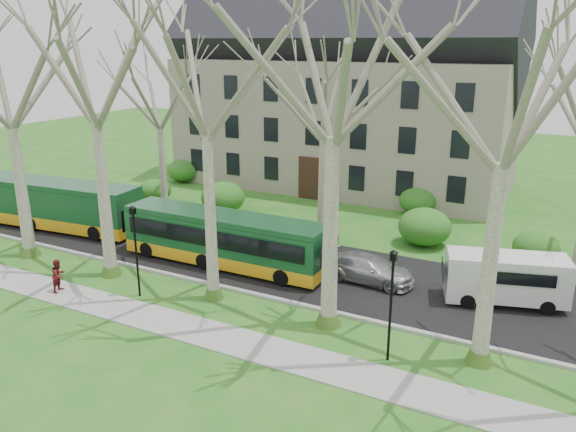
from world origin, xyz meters
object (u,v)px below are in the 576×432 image
object	(u,v)px
bus_lead	(51,203)
van_a	(506,280)
sedan	(369,269)
bus_follow	(224,239)
pedestrian_b	(59,275)

from	to	relation	value
bus_lead	van_a	distance (m)	27.06
sedan	van_a	distance (m)	6.28
sedan	van_a	world-z (taller)	van_a
van_a	bus_follow	bearing A→B (deg)	171.82
sedan	pedestrian_b	bearing A→B (deg)	124.51
van_a	pedestrian_b	xyz separation A→B (m)	(-18.82, -8.34, -0.34)
bus_follow	van_a	xyz separation A→B (m)	(13.77, 1.93, -0.29)
bus_lead	van_a	size ratio (longest dim) A/B	2.37
van_a	pedestrian_b	distance (m)	20.59
bus_follow	sedan	xyz separation A→B (m)	(7.53, 1.39, -0.77)
bus_follow	van_a	world-z (taller)	bus_follow
van_a	pedestrian_b	size ratio (longest dim) A/B	3.29
bus_lead	van_a	bearing A→B (deg)	-1.80
bus_follow	van_a	bearing A→B (deg)	7.65
bus_lead	sedan	bearing A→B (deg)	-2.25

